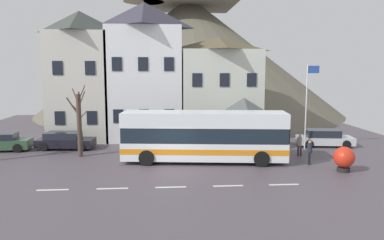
# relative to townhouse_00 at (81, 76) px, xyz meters

# --- Properties ---
(ground_plane) EXTENTS (40.00, 60.00, 0.07)m
(ground_plane) POSITION_rel_townhouse_00_xyz_m (7.39, -11.59, -5.51)
(ground_plane) COLOR #514751
(townhouse_00) EXTENTS (5.06, 5.24, 10.97)m
(townhouse_00) POSITION_rel_townhouse_00_xyz_m (0.00, 0.00, 0.00)
(townhouse_00) COLOR beige
(townhouse_00) RESTS_ON ground_plane
(townhouse_01) EXTENTS (6.22, 6.09, 11.81)m
(townhouse_01) POSITION_rel_townhouse_00_xyz_m (5.45, 0.42, 0.42)
(townhouse_01) COLOR white
(townhouse_01) RESTS_ON ground_plane
(townhouse_02) EXTENTS (6.76, 6.91, 8.94)m
(townhouse_02) POSITION_rel_townhouse_00_xyz_m (12.05, 0.83, -1.01)
(townhouse_02) COLOR silver
(townhouse_02) RESTS_ON ground_plane
(hilltop_castle) EXTENTS (41.86, 41.86, 22.57)m
(hilltop_castle) POSITION_rel_townhouse_00_xyz_m (10.71, 20.49, 2.95)
(hilltop_castle) COLOR #605A4B
(hilltop_castle) RESTS_ON ground_plane
(transit_bus) EXTENTS (10.90, 3.71, 3.31)m
(transit_bus) POSITION_rel_townhouse_00_xyz_m (9.69, -9.08, -3.81)
(transit_bus) COLOR white
(transit_bus) RESTS_ON ground_plane
(bus_shelter) EXTENTS (3.60, 3.60, 3.95)m
(bus_shelter) POSITION_rel_townhouse_00_xyz_m (13.10, -5.43, -2.33)
(bus_shelter) COLOR #473D33
(bus_shelter) RESTS_ON ground_plane
(parked_car_00) EXTENTS (4.48, 2.36, 1.33)m
(parked_car_00) POSITION_rel_townhouse_00_xyz_m (19.76, -4.68, -4.83)
(parked_car_00) COLOR silver
(parked_car_00) RESTS_ON ground_plane
(parked_car_01) EXTENTS (4.39, 2.23, 1.30)m
(parked_car_01) POSITION_rel_townhouse_00_xyz_m (-0.52, -4.21, -4.84)
(parked_car_01) COLOR black
(parked_car_01) RESTS_ON ground_plane
(parked_car_02) EXTENTS (4.25, 2.06, 1.33)m
(parked_car_02) POSITION_rel_townhouse_00_xyz_m (-5.15, -4.52, -4.82)
(parked_car_02) COLOR #325238
(parked_car_02) RESTS_ON ground_plane
(pedestrian_00) EXTENTS (0.30, 0.32, 1.57)m
(pedestrian_00) POSITION_rel_townhouse_00_xyz_m (16.35, -10.33, -4.61)
(pedestrian_00) COLOR black
(pedestrian_00) RESTS_ON ground_plane
(pedestrian_01) EXTENTS (0.31, 0.29, 1.57)m
(pedestrian_01) POSITION_rel_townhouse_00_xyz_m (16.59, -7.92, -4.59)
(pedestrian_01) COLOR #38332D
(pedestrian_01) RESTS_ON ground_plane
(public_bench) EXTENTS (1.70, 0.48, 0.87)m
(public_bench) POSITION_rel_townhouse_00_xyz_m (11.80, -3.69, -5.01)
(public_bench) COLOR #473828
(public_bench) RESTS_ON ground_plane
(flagpole) EXTENTS (0.95, 0.10, 6.41)m
(flagpole) POSITION_rel_townhouse_00_xyz_m (17.92, -5.61, -1.73)
(flagpole) COLOR silver
(flagpole) RESTS_ON ground_plane
(harbour_buoy) EXTENTS (1.26, 1.26, 1.51)m
(harbour_buoy) POSITION_rel_townhouse_00_xyz_m (17.76, -12.15, -4.65)
(harbour_buoy) COLOR black
(harbour_buoy) RESTS_ON ground_plane
(bare_tree_00) EXTENTS (1.45, 1.91, 5.00)m
(bare_tree_00) POSITION_rel_townhouse_00_xyz_m (1.18, -6.91, -3.09)
(bare_tree_00) COLOR #47382D
(bare_tree_00) RESTS_ON ground_plane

